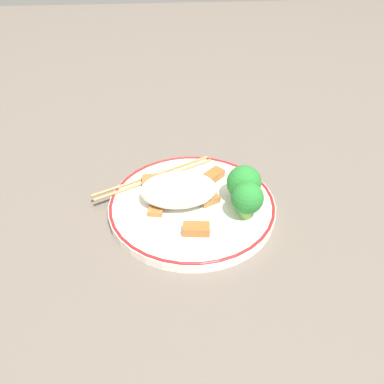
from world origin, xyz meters
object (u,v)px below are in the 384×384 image
(broccoli_back_center, at_px, (244,183))
(chopsticks, at_px, (155,177))
(broccoli_back_left, at_px, (247,199))
(plate, at_px, (192,205))

(broccoli_back_center, bearing_deg, chopsticks, -26.52)
(broccoli_back_left, distance_m, chopsticks, 0.18)
(plate, distance_m, chopsticks, 0.09)
(broccoli_back_left, bearing_deg, chopsticks, -38.74)
(plate, distance_m, broccoli_back_center, 0.09)
(broccoli_back_left, xyz_separation_m, chopsticks, (0.14, -0.11, -0.03))
(broccoli_back_center, bearing_deg, broccoli_back_left, 85.45)
(plate, relative_size, broccoli_back_center, 4.38)
(plate, xyz_separation_m, broccoli_back_left, (-0.08, 0.04, 0.04))
(broccoli_back_center, xyz_separation_m, chopsticks, (0.14, -0.07, -0.03))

